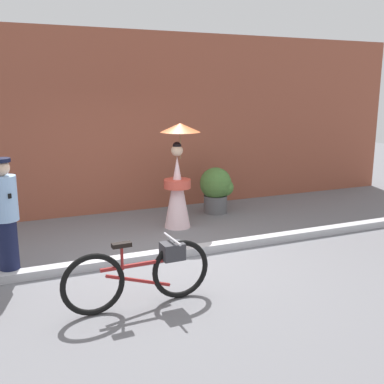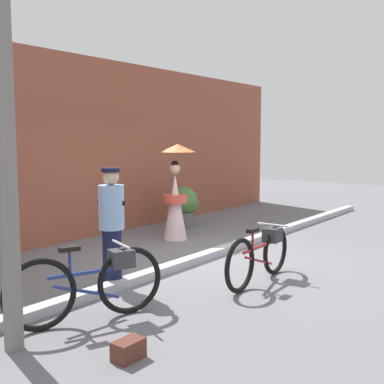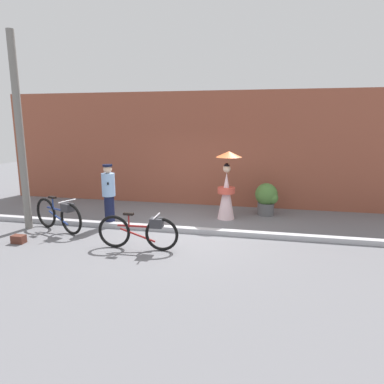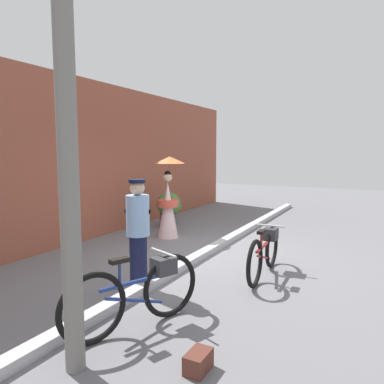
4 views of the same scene
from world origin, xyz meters
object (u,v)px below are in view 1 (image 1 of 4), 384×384
Objects in this scene: bicycle_far_side at (143,272)px; person_with_parasol at (178,178)px; person_officer at (5,216)px; potted_plant_by_door at (217,188)px.

person_with_parasol is (1.53, 2.78, 0.51)m from bicycle_far_side.
potted_plant_by_door is at bearing 25.54° from person_officer.
potted_plant_by_door reaches higher than bicycle_far_side.
person_with_parasol is at bearing 61.26° from bicycle_far_side.
person_officer is 4.50m from potted_plant_by_door.
bicycle_far_side is at bearing -118.74° from person_with_parasol.
person_officer reaches higher than bicycle_far_side.
person_with_parasol is at bearing 23.59° from person_officer.
bicycle_far_side is 1.90× the size of potted_plant_by_door.
person_with_parasol is 1.35m from potted_plant_by_door.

